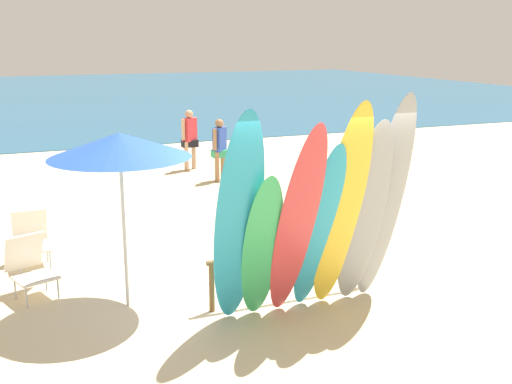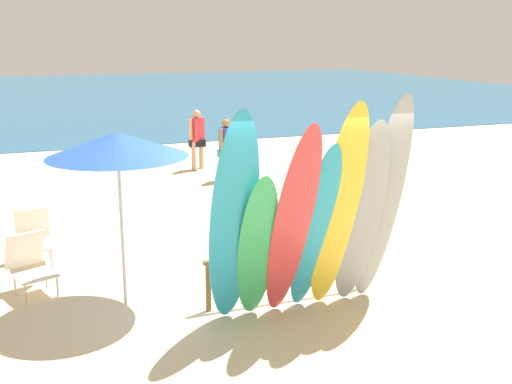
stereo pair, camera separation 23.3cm
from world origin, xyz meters
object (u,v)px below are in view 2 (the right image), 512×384
(surfboard_green_1, at_px, (257,249))
(surfboard_grey_5, at_px, (361,216))
(surfboard_rack, at_px, (291,261))
(surfboard_teal_3, at_px, (315,230))
(beachgoer_near_rack, at_px, (197,135))
(beach_chair_blue, at_px, (30,262))
(surfboard_teal_0, at_px, (233,222))
(beach_chair_red, at_px, (34,235))
(beachgoer_midbeach, at_px, (226,145))
(surfboard_yellow_4, at_px, (338,211))
(surfboard_grey_6, at_px, (383,202))
(beach_umbrella, at_px, (117,145))
(surfboard_red_2, at_px, (293,225))

(surfboard_green_1, bearing_deg, surfboard_grey_5, 1.30)
(surfboard_rack, bearing_deg, surfboard_teal_3, -86.98)
(beachgoer_near_rack, relative_size, beach_chair_blue, 1.87)
(surfboard_teal_0, bearing_deg, beach_chair_red, 124.93)
(beachgoer_midbeach, height_order, beachgoer_near_rack, beachgoer_near_rack)
(surfboard_green_1, xyz_separation_m, beachgoer_midbeach, (2.02, 7.47, -0.10))
(surfboard_teal_0, height_order, beachgoer_midbeach, surfboard_teal_0)
(surfboard_yellow_4, height_order, surfboard_grey_6, surfboard_grey_6)
(beach_umbrella, bearing_deg, surfboard_yellow_4, -28.07)
(surfboard_rack, distance_m, surfboard_teal_0, 1.40)
(surfboard_rack, relative_size, beachgoer_midbeach, 1.59)
(surfboard_green_1, bearing_deg, surfboard_red_2, -16.55)
(beachgoer_midbeach, distance_m, beach_umbrella, 7.31)
(beach_umbrella, bearing_deg, surfboard_green_1, -39.02)
(surfboard_yellow_4, bearing_deg, surfboard_red_2, -176.54)
(surfboard_rack, xyz_separation_m, beach_umbrella, (-2.06, 0.56, 1.56))
(beach_chair_blue, bearing_deg, beach_umbrella, -56.15)
(beach_umbrella, bearing_deg, surfboard_teal_3, -29.44)
(surfboard_teal_0, relative_size, beachgoer_near_rack, 1.76)
(surfboard_grey_5, distance_m, surfboard_grey_6, 0.34)
(surfboard_teal_0, bearing_deg, surfboard_grey_5, -0.66)
(beach_chair_red, bearing_deg, surfboard_grey_5, -43.65)
(surfboard_rack, xyz_separation_m, beach_chair_red, (-3.10, 2.61, -0.08))
(surfboard_rack, distance_m, beach_umbrella, 2.65)
(surfboard_rack, xyz_separation_m, surfboard_red_2, (-0.30, -0.71, 0.73))
(beachgoer_near_rack, bearing_deg, surfboard_grey_5, -128.44)
(surfboard_red_2, height_order, beachgoer_near_rack, surfboard_red_2)
(surfboard_green_1, relative_size, beachgoer_midbeach, 1.35)
(beachgoer_near_rack, bearing_deg, beach_chair_blue, -156.97)
(surfboard_teal_0, xyz_separation_m, surfboard_green_1, (0.30, 0.03, -0.37))
(surfboard_green_1, relative_size, surfboard_yellow_4, 0.71)
(surfboard_grey_5, xyz_separation_m, beach_chair_blue, (-3.81, 2.04, -0.80))
(surfboard_rack, distance_m, surfboard_green_1, 0.98)
(surfboard_grey_5, distance_m, beach_chair_red, 5.02)
(surfboard_red_2, bearing_deg, surfboard_grey_5, 1.21)
(surfboard_green_1, distance_m, beach_chair_red, 4.03)
(surfboard_green_1, height_order, surfboard_teal_3, surfboard_teal_3)
(beachgoer_midbeach, bearing_deg, surfboard_green_1, -149.16)
(surfboard_rack, relative_size, beachgoer_near_rack, 1.51)
(surfboard_teal_0, distance_m, surfboard_red_2, 0.69)
(beachgoer_near_rack, bearing_deg, surfboard_green_1, -136.71)
(surfboard_yellow_4, relative_size, surfboard_grey_6, 1.00)
(surfboard_grey_6, distance_m, beach_chair_red, 5.26)
(surfboard_yellow_4, xyz_separation_m, beach_chair_blue, (-3.47, 2.09, -0.92))
(surfboard_grey_6, xyz_separation_m, beach_chair_red, (-4.05, 3.22, -0.94))
(beach_chair_red, bearing_deg, surfboard_red_2, -52.38)
(surfboard_green_1, bearing_deg, surfboard_rack, 44.81)
(surfboard_green_1, relative_size, beach_umbrella, 0.90)
(surfboard_yellow_4, distance_m, beach_chair_red, 4.82)
(beach_umbrella, bearing_deg, surfboard_red_2, -35.82)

